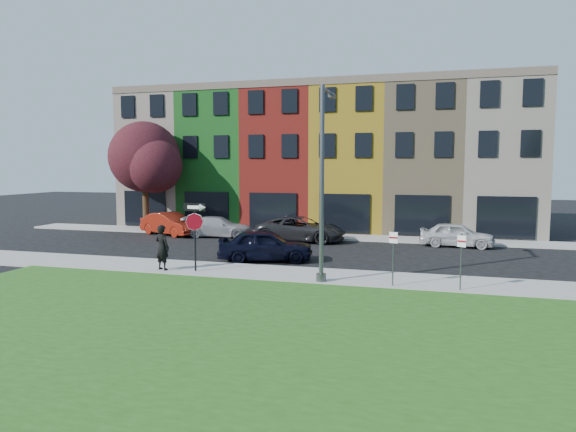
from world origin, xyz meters
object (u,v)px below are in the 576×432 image
(man, at_px, (162,247))
(street_lamp, at_px, (323,184))
(stop_sign, at_px, (195,223))
(sedan_near, at_px, (265,245))

(man, relative_size, street_lamp, 0.26)
(stop_sign, relative_size, man, 1.49)
(sedan_near, height_order, street_lamp, street_lamp)
(stop_sign, distance_m, sedan_near, 4.38)
(stop_sign, relative_size, street_lamp, 0.39)
(man, height_order, sedan_near, man)
(stop_sign, height_order, sedan_near, stop_sign)
(sedan_near, bearing_deg, stop_sign, 135.21)
(stop_sign, bearing_deg, street_lamp, 0.28)
(man, xyz_separation_m, sedan_near, (3.50, 3.77, -0.33))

